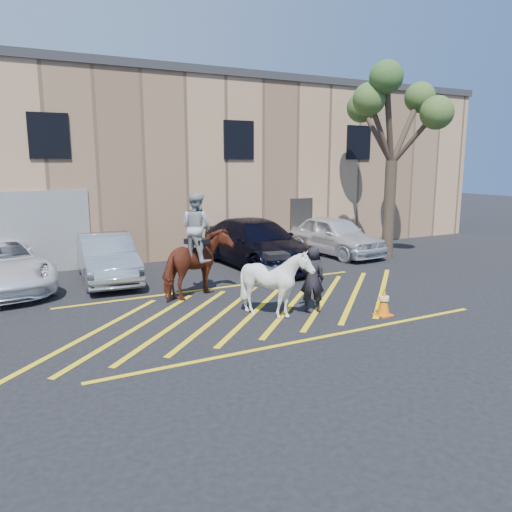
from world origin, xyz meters
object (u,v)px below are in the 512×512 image
handler (312,279)px  traffic_cone (384,301)px  car_blue_suv (257,243)px  saddled_white (276,283)px  mounted_bay (197,256)px  tree (394,109)px  car_white_suv (335,235)px  car_silver_sedan (107,258)px

handler → traffic_cone: size_ratio=2.30×
car_blue_suv → saddled_white: 6.16m
car_blue_suv → mounted_bay: size_ratio=1.98×
traffic_cone → tree: 9.49m
car_blue_suv → mounted_bay: 4.57m
car_white_suv → tree: tree is taller
car_white_suv → tree: 5.33m
car_silver_sedan → traffic_cone: car_silver_sedan is taller
traffic_cone → tree: bearing=47.2°
tree → mounted_bay: bearing=-167.4°
tree → car_blue_suv: bearing=169.2°
handler → car_blue_suv: bearing=-76.1°
car_silver_sedan → tree: 11.77m
car_silver_sedan → car_white_suv: car_white_suv is taller
saddled_white → tree: tree is taller
handler → mounted_bay: bearing=-25.0°
traffic_cone → handler: bearing=141.8°
mounted_bay → saddled_white: bearing=-69.4°
car_silver_sedan → tree: tree is taller
saddled_white → traffic_cone: bearing=-24.8°
car_white_suv → saddled_white: 8.84m
saddled_white → traffic_cone: 2.72m
car_silver_sedan → handler: 7.03m
handler → tree: tree is taller
car_silver_sedan → saddled_white: saddled_white is taller
car_white_suv → saddled_white: saddled_white is taller
car_blue_suv → saddled_white: saddled_white is taller
car_white_suv → traffic_cone: car_white_suv is taller
saddled_white → car_blue_suv: bearing=66.5°
car_white_suv → mounted_bay: mounted_bay is taller
car_blue_suv → tree: tree is taller
car_white_suv → mounted_bay: (-7.34, -3.49, 0.39)m
saddled_white → handler: bearing=-1.4°
car_blue_suv → tree: size_ratio=0.79×
car_silver_sedan → traffic_cone: 8.74m
car_silver_sedan → mounted_bay: mounted_bay is taller
car_silver_sedan → traffic_cone: size_ratio=6.18×
car_silver_sedan → car_blue_suv: 5.31m
car_white_suv → traffic_cone: (-3.91, -7.29, -0.42)m
handler → tree: 9.52m
car_white_suv → tree: (1.43, -1.53, 4.90)m
car_white_suv → tree: size_ratio=0.63×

